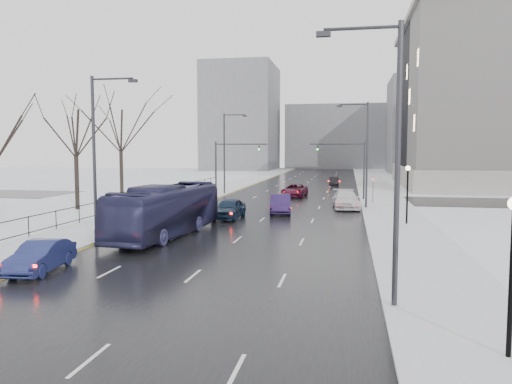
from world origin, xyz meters
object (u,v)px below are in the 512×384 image
Objects in this scene: bus at (166,210)px; sedan_right_cross at (294,190)px; sedan_right_near at (280,204)px; streetlight_r_mid at (365,149)px; tree_park_e at (122,200)px; sedan_left_near at (41,256)px; streetlight_l_near at (98,150)px; sedan_center_near at (229,209)px; lamppost_r_mid at (407,186)px; sedan_right_far at (346,200)px; streetlight_r_near at (391,150)px; mast_signal_right at (354,163)px; mast_signal_left at (225,162)px; no_uturn_sign at (373,182)px; sedan_right_distant at (334,181)px; tree_park_d at (78,210)px.

sedan_right_cross is (5.30, 27.89, -0.92)m from bus.
streetlight_r_mid is at bearing 27.01° from sedan_right_near.
sedan_left_near is at bearing -70.61° from tree_park_e.
streetlight_l_near reaches higher than sedan_center_near.
lamppost_r_mid is 0.88× the size of sedan_center_near.
sedan_left_near is 30.51m from sedan_right_far.
tree_park_e is 26.61m from streetlight_l_near.
mast_signal_right is (-0.84, 38.00, -1.51)m from streetlight_r_near.
lamppost_r_mid is 0.99× the size of sedan_left_near.
sedan_left_near is at bearing -119.01° from streetlight_r_mid.
mast_signal_left is 17.10m from no_uturn_sign.
no_uturn_sign is 0.53× the size of sedan_right_near.
tree_park_e is 5.00× the size of no_uturn_sign.
sedan_right_distant is at bearing 81.40° from sedan_center_near.
streetlight_r_mid is 9.99m from sedan_right_near.
tree_park_e is 2.50× the size of sedan_right_cross.
tree_park_d reaches higher than sedan_right_cross.
mast_signal_right reaches higher than sedan_right_cross.
sedan_right_distant is at bearing 88.36° from sedan_right_far.
streetlight_r_mid is at bearing 2.47° from sedan_right_far.
sedan_right_cross is (-10.50, 20.34, -2.15)m from lamppost_r_mid.
lamppost_r_mid is 40.44m from sedan_right_distant.
streetlight_r_near is 0.84× the size of bus.
lamppost_r_mid is (2.83, -10.00, -2.67)m from streetlight_r_mid.
sedan_right_distant is (-2.02, 30.08, -0.18)m from sedan_right_far.
sedan_right_near is at bearing -145.46° from streetlight_r_mid.
tree_park_e is at bearing -134.38° from sedan_right_distant.
sedan_right_cross is at bearing 126.57° from streetlight_r_mid.
streetlight_r_mid is 1.72× the size of sedan_right_far.
streetlight_r_near is 19.15m from streetlight_l_near.
sedan_left_near is 58.55m from sedan_right_distant.
streetlight_r_mid reaches higher than lamppost_r_mid.
no_uturn_sign reaches higher than sedan_left_near.
streetlight_r_near and streetlight_l_near have the same top height.
streetlight_r_near is at bearing -81.38° from sedan_right_near.
streetlight_l_near reaches higher than sedan_right_far.
mast_signal_left is (-15.49, 8.00, -1.51)m from streetlight_r_mid.
streetlight_r_near is 2.49× the size of sedan_right_distant.
sedan_left_near is at bearing -96.75° from sedan_right_cross.
no_uturn_sign is at bearing 75.52° from streetlight_r_mid.
streetlight_r_mid is 3.70× the size of no_uturn_sign.
mast_signal_right is at bearing 61.42° from sedan_center_near.
sedan_left_near is (-15.27, 2.46, -4.87)m from streetlight_r_near.
streetlight_r_mid is 10.73m from lamppost_r_mid.
mast_signal_left is 1.29× the size of sedan_right_near.
streetlight_r_near is 2.31× the size of sedan_left_near.
tree_park_e is 2.08× the size of mast_signal_left.
streetlight_r_mid reaches higher than sedan_center_near.
mast_signal_left is at bearing -158.78° from sedan_right_cross.
streetlight_l_near is 32.03m from mast_signal_right.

